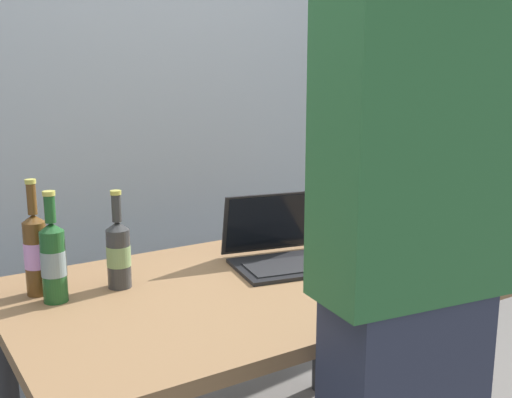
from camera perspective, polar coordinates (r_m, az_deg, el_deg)
name	(u,v)px	position (r m, az deg, el deg)	size (l,w,h in m)	color
desk	(243,312)	(1.85, -1.25, -10.66)	(1.36, 0.89, 0.71)	olive
laptop	(280,249)	(1.98, 2.33, -4.80)	(0.38, 0.37, 0.22)	black
beer_bottle_dark	(36,252)	(1.79, -20.15, -4.71)	(0.06, 0.06, 0.33)	brown
beer_bottle_brown	(53,259)	(1.72, -18.65, -5.45)	(0.07, 0.07, 0.31)	#1E5123
beer_bottle_green	(119,252)	(1.79, -12.90, -4.93)	(0.07, 0.07, 0.29)	#333333
person_figure	(409,274)	(1.31, 14.29, -6.88)	(0.42, 0.30, 1.77)	#2D3347
coffee_mug	(425,253)	(1.99, 15.72, -4.93)	(0.11, 0.08, 0.11)	#BF4C33
back_wall	(130,80)	(2.48, -11.89, 10.95)	(6.00, 0.10, 2.60)	#99A3AD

